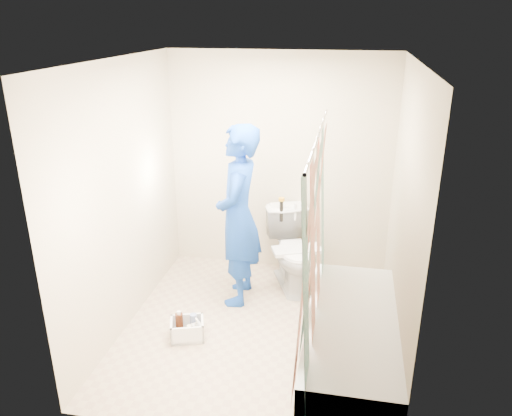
% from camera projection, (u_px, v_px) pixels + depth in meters
% --- Properties ---
extents(floor, '(2.60, 2.60, 0.00)m').
position_uv_depth(floor, '(256.00, 329.00, 4.62)').
color(floor, tan).
rests_on(floor, ground).
extents(ceiling, '(2.40, 2.60, 0.02)m').
position_uv_depth(ceiling, '(256.00, 60.00, 3.76)').
color(ceiling, silver).
rests_on(ceiling, wall_back).
extents(wall_back, '(2.40, 0.02, 2.40)m').
position_uv_depth(wall_back, '(279.00, 166.00, 5.38)').
color(wall_back, '#BDA991').
rests_on(wall_back, ground).
extents(wall_front, '(2.40, 0.02, 2.40)m').
position_uv_depth(wall_front, '(215.00, 285.00, 3.00)').
color(wall_front, '#BDA991').
rests_on(wall_front, ground).
extents(wall_left, '(0.02, 2.60, 2.40)m').
position_uv_depth(wall_left, '(123.00, 199.00, 4.40)').
color(wall_left, '#BDA991').
rests_on(wall_left, ground).
extents(wall_right, '(0.02, 2.60, 2.40)m').
position_uv_depth(wall_right, '(404.00, 219.00, 3.98)').
color(wall_right, '#BDA991').
rests_on(wall_right, ground).
extents(bathtub, '(0.70, 1.75, 0.50)m').
position_uv_depth(bathtub, '(350.00, 343.00, 3.99)').
color(bathtub, silver).
rests_on(bathtub, ground).
extents(curtain_rod, '(0.02, 1.90, 0.02)m').
position_uv_depth(curtain_rod, '(319.00, 134.00, 3.44)').
color(curtain_rod, silver).
rests_on(curtain_rod, wall_back).
extents(shower_curtain, '(0.06, 1.75, 1.80)m').
position_uv_depth(shower_curtain, '(313.00, 255.00, 3.77)').
color(shower_curtain, white).
rests_on(shower_curtain, curtain_rod).
extents(toilet, '(0.72, 0.91, 0.81)m').
position_uv_depth(toilet, '(294.00, 251.00, 5.24)').
color(toilet, white).
rests_on(toilet, ground).
extents(tank_lid, '(0.54, 0.39, 0.04)m').
position_uv_depth(tank_lid, '(297.00, 250.00, 5.10)').
color(tank_lid, silver).
rests_on(tank_lid, toilet).
extents(tank_internals, '(0.19, 0.10, 0.27)m').
position_uv_depth(tank_internals, '(285.00, 209.00, 5.29)').
color(tank_internals, black).
rests_on(tank_internals, toilet).
extents(plumber, '(0.46, 0.68, 1.80)m').
position_uv_depth(plumber, '(238.00, 216.00, 4.82)').
color(plumber, '#0E1692').
rests_on(plumber, ground).
extents(cleaning_caddy, '(0.35, 0.32, 0.23)m').
position_uv_depth(cleaning_caddy, '(188.00, 330.00, 4.47)').
color(cleaning_caddy, white).
rests_on(cleaning_caddy, ground).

